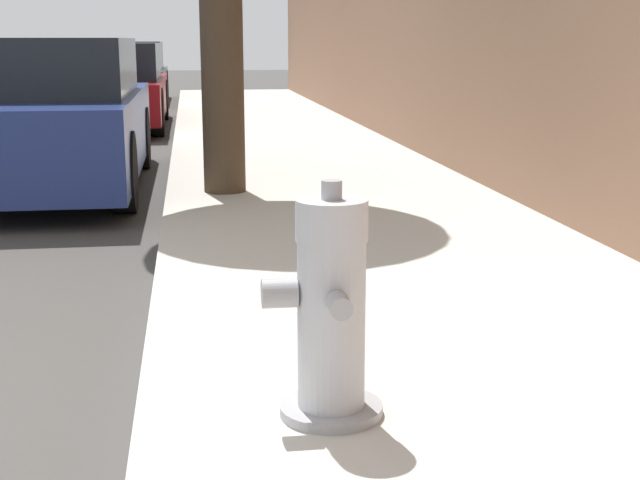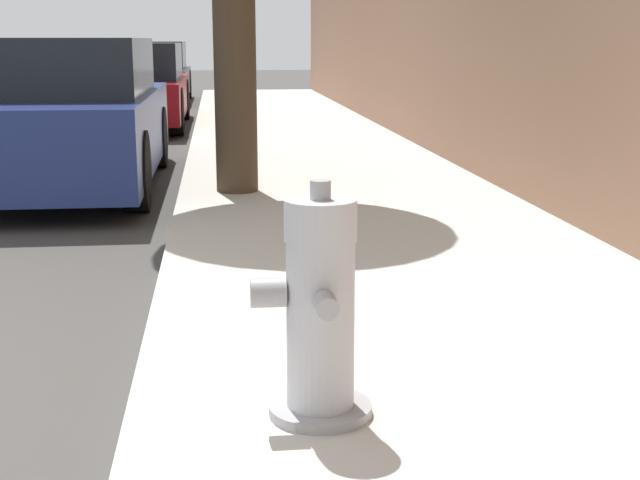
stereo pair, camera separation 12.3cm
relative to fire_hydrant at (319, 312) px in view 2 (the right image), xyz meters
The scene contains 5 objects.
sidewalk_slab 0.91m from the fire_hydrant, 25.35° to the left, with size 2.76×40.00×0.16m.
fire_hydrant is the anchor object (origin of this frame).
parked_car_near 6.20m from the fire_hydrant, 106.50° to the left, with size 1.71×4.29×1.43m.
parked_car_mid 12.22m from the fire_hydrant, 97.93° to the left, with size 1.72×4.52×1.36m.
parked_car_far 18.17m from the fire_hydrant, 95.73° to the left, with size 1.74×4.19×1.37m.
Camera 2 is at (2.27, -3.17, 1.41)m, focal length 50.00 mm.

